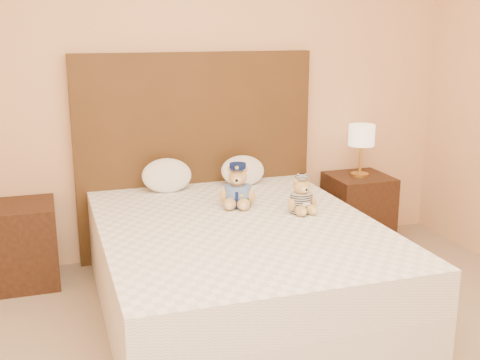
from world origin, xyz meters
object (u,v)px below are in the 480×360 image
nightstand_left (22,244)px  pillow_left (167,174)px  teddy_prisoner (301,194)px  nightstand_right (358,210)px  teddy_police (238,185)px  pillow_right (243,169)px  lamp (361,138)px  bed (238,266)px

nightstand_left → pillow_left: (0.99, 0.03, 0.40)m
teddy_prisoner → nightstand_right: bearing=35.7°
nightstand_right → teddy_police: bearing=-157.4°
pillow_right → lamp: bearing=-1.8°
teddy_prisoner → pillow_right: teddy_prisoner is taller
bed → teddy_prisoner: (0.44, 0.08, 0.39)m
nightstand_left → teddy_prisoner: bearing=-23.1°
bed → teddy_police: teddy_police is taller
bed → lamp: (1.25, 0.80, 0.57)m
nightstand_left → lamp: 2.56m
nightstand_right → pillow_left: pillow_left is taller
teddy_prisoner → pillow_left: 1.02m
nightstand_left → lamp: size_ratio=1.38×
pillow_right → teddy_prisoner: bearing=-79.9°
lamp → teddy_police: (-1.15, -0.48, -0.16)m
teddy_police → bed: bearing=-84.7°
bed → pillow_left: size_ratio=5.67×
nightstand_left → nightstand_right: bearing=0.0°
nightstand_right → lamp: (-0.00, 0.00, 0.57)m
nightstand_left → bed: bearing=-32.6°
nightstand_left → teddy_police: size_ratio=1.95×
lamp → pillow_right: 0.96m
nightstand_right → teddy_prisoner: 1.15m
nightstand_left → nightstand_right: (2.50, 0.00, 0.00)m
pillow_right → pillow_left: bearing=180.0°
teddy_police → pillow_left: 0.62m
lamp → teddy_police: 1.25m
pillow_left → bed: bearing=-72.7°
pillow_left → pillow_right: pillow_left is taller
nightstand_right → teddy_police: (-1.15, -0.48, 0.42)m
nightstand_right → lamp: lamp is taller
bed → pillow_left: bearing=107.3°
bed → lamp: 1.59m
teddy_prisoner → teddy_police: bearing=138.2°
lamp → bed: bearing=-147.4°
teddy_prisoner → pillow_right: bearing=94.2°
lamp → pillow_left: 1.52m
teddy_police → teddy_prisoner: size_ratio=1.21×
nightstand_right → teddy_prisoner: size_ratio=2.37×
nightstand_right → pillow_right: pillow_right is taller
bed → pillow_right: (0.30, 0.83, 0.39)m
nightstand_left → teddy_police: teddy_police is taller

